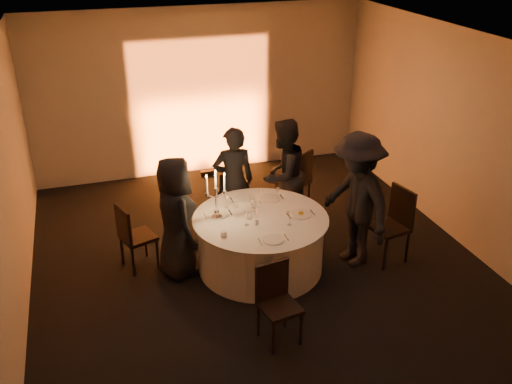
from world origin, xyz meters
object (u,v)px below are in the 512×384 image
object	(u,v)px
guest_left	(176,218)
chair_back_left	(230,193)
guest_back_left	(234,182)
guest_right	(356,200)
chair_right	(394,220)
chair_front	(276,298)
candelabra	(216,201)
coffee_cup	(224,234)
chair_back_right	(297,178)
chair_left	(132,234)
guest_back_right	(283,175)
banquet_table	(260,243)

from	to	relation	value
guest_left	chair_back_left	bearing A→B (deg)	-52.53
guest_back_left	guest_right	bearing A→B (deg)	140.44
chair_right	chair_front	xyz separation A→B (m)	(-2.09, -1.08, -0.07)
guest_right	candelabra	xyz separation A→B (m)	(-1.81, 0.41, 0.07)
guest_left	coffee_cup	xyz separation A→B (m)	(0.50, -0.53, -0.03)
chair_back_right	chair_left	bearing A→B (deg)	-16.46
candelabra	coffee_cup	bearing A→B (deg)	-93.94
chair_back_right	guest_back_right	size ratio (longest dim) A/B	0.60
chair_right	guest_back_right	distance (m)	1.77
chair_left	coffee_cup	distance (m)	1.36
chair_left	coffee_cup	xyz separation A→B (m)	(1.05, -0.82, 0.27)
chair_front	guest_back_left	size ratio (longest dim) A/B	0.56
banquet_table	guest_left	distance (m)	1.19
chair_right	guest_right	bearing A→B (deg)	-110.25
banquet_table	chair_right	world-z (taller)	chair_right
chair_left	coffee_cup	world-z (taller)	chair_left
chair_back_right	guest_right	xyz separation A→B (m)	(0.19, -1.64, 0.36)
chair_right	chair_back_right	bearing A→B (deg)	-168.02
chair_right	guest_back_right	xyz separation A→B (m)	(-1.14, 1.33, 0.26)
chair_left	chair_front	size ratio (longest dim) A/B	1.01
chair_back_right	guest_left	xyz separation A→B (m)	(-2.16, -1.18, 0.25)
guest_left	guest_right	bearing A→B (deg)	-112.08
chair_left	chair_back_right	world-z (taller)	chair_back_right
chair_back_left	chair_front	xyz separation A→B (m)	(-0.24, -2.82, 0.04)
banquet_table	chair_front	size ratio (longest dim) A/B	1.93
coffee_cup	candelabra	world-z (taller)	candelabra
guest_left	chair_back_right	bearing A→B (deg)	-72.39
chair_left	guest_back_left	bearing A→B (deg)	-89.20
chair_left	candelabra	world-z (taller)	candelabra
guest_right	candelabra	world-z (taller)	guest_right
chair_right	guest_back_left	bearing A→B (deg)	-137.19
banquet_table	chair_back_left	xyz separation A→B (m)	(-0.03, 1.41, 0.10)
chair_back_left	candelabra	bearing A→B (deg)	68.59
chair_front	guest_back_left	xyz separation A→B (m)	(0.19, 2.45, 0.32)
chair_back_right	guest_right	world-z (taller)	guest_right
guest_back_left	guest_back_right	world-z (taller)	guest_back_right
guest_back_left	guest_right	world-z (taller)	guest_right
chair_front	guest_right	world-z (taller)	guest_right
banquet_table	chair_front	world-z (taller)	chair_front
guest_left	guest_back_left	bearing A→B (deg)	-61.70
guest_back_right	guest_back_left	bearing A→B (deg)	-37.44
chair_back_left	chair_left	bearing A→B (deg)	30.84
guest_back_left	candelabra	world-z (taller)	guest_back_left
guest_right	chair_left	bearing A→B (deg)	-115.00
candelabra	chair_back_left	bearing A→B (deg)	67.33
chair_right	chair_left	bearing A→B (deg)	-114.70
banquet_table	guest_left	bearing A→B (deg)	168.85
chair_right	guest_back_left	world-z (taller)	guest_back_left
banquet_table	guest_right	distance (m)	1.40
chair_back_left	chair_back_right	xyz separation A→B (m)	(1.11, -0.01, 0.10)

